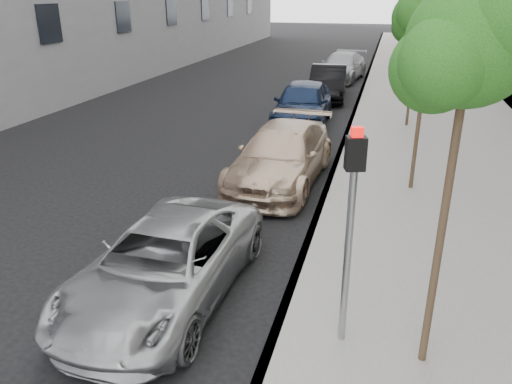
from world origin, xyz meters
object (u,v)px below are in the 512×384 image
at_px(tree_mid, 435,3).
at_px(sedan_blue, 302,104).
at_px(tree_far, 419,18).
at_px(sedan_black, 328,82).
at_px(tree_near, 473,44).
at_px(sedan_rear, 342,67).
at_px(signal_pole, 351,215).
at_px(suv, 282,155).
at_px(minivan, 165,263).

distance_m(tree_mid, sedan_blue, 8.01).
distance_m(tree_far, sedan_black, 6.76).
bearing_deg(tree_near, sedan_rear, 98.42).
bearing_deg(sedan_rear, sedan_blue, -84.66).
height_order(signal_pole, suv, signal_pole).
bearing_deg(minivan, sedan_blue, 91.59).
xyz_separation_m(tree_near, tree_far, (0.00, 13.00, -0.33)).
relative_size(minivan, sedan_black, 1.00).
height_order(tree_far, sedan_blue, tree_far).
distance_m(suv, sedan_black, 11.42).
relative_size(minivan, sedan_rear, 0.89).
height_order(tree_near, sedan_blue, tree_near).
relative_size(tree_far, sedan_rear, 0.90).
distance_m(signal_pole, sedan_black, 17.90).
bearing_deg(tree_mid, suv, -178.79).
distance_m(suv, sedan_blue, 6.12).
distance_m(suv, sedan_rear, 16.91).
distance_m(tree_mid, sedan_rear, 17.58).
bearing_deg(sedan_blue, suv, -87.68).
relative_size(tree_near, sedan_rear, 0.95).
distance_m(signal_pole, minivan, 3.27).
distance_m(tree_mid, signal_pole, 6.87).
distance_m(minivan, sedan_blue, 11.87).
bearing_deg(minivan, suv, 85.66).
bearing_deg(tree_mid, signal_pole, -99.96).
bearing_deg(tree_near, suv, 117.36).
bearing_deg(sedan_rear, tree_mid, -71.03).
bearing_deg(sedan_blue, sedan_rear, 85.50).
relative_size(tree_near, minivan, 1.06).
xyz_separation_m(tree_far, sedan_rear, (-3.45, 10.34, -3.11)).
relative_size(tree_mid, sedan_blue, 1.08).
distance_m(tree_far, signal_pole, 13.02).
relative_size(sedan_black, sedan_rear, 0.89).
height_order(minivan, sedan_rear, sedan_rear).
bearing_deg(sedan_rear, sedan_black, -83.53).
bearing_deg(tree_mid, minivan, -124.48).
distance_m(signal_pole, sedan_blue, 12.72).
xyz_separation_m(minivan, sedan_blue, (0.18, 11.87, 0.19)).
bearing_deg(minivan, tree_mid, 57.95).
xyz_separation_m(signal_pole, suv, (-2.21, 6.27, -1.33)).
bearing_deg(suv, sedan_black, 94.04).
bearing_deg(suv, sedan_blue, 97.76).
relative_size(signal_pole, sedan_black, 0.67).
bearing_deg(sedan_black, minivan, -95.61).
distance_m(signal_pole, sedan_rear, 23.33).
bearing_deg(tree_near, tree_mid, 90.00).
height_order(tree_far, sedan_rear, tree_far).
bearing_deg(sedan_black, suv, -92.97).
bearing_deg(signal_pole, tree_far, 67.63).
bearing_deg(tree_mid, sedan_rear, 101.59).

